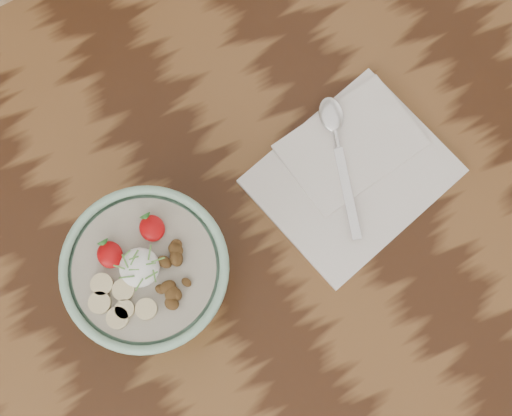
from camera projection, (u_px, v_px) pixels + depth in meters
The scene contains 4 objects.
table at pixel (230, 262), 98.95cm from camera, with size 160.00×90.00×75.00cm.
breakfast_bowl at pixel (149, 273), 82.86cm from camera, with size 19.02×19.02×12.38cm.
napkin at pixel (352, 169), 91.65cm from camera, with size 26.67×23.21×1.43cm.
spoon at pixel (335, 134), 91.41cm from camera, with size 8.41×18.68×1.00cm.
Camera 1 is at (-4.00, -14.47, 163.87)cm, focal length 50.00 mm.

